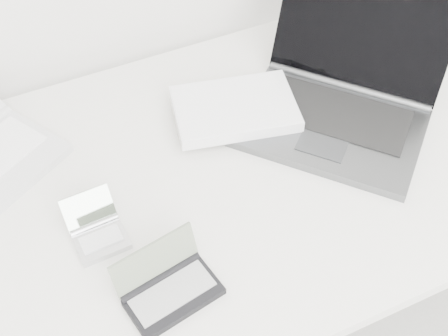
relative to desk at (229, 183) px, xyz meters
name	(u,v)px	position (x,y,z in m)	size (l,w,h in m)	color
desk	(229,183)	(0.00, 0.00, 0.00)	(1.60, 0.80, 0.73)	white
laptop_large	(310,103)	(0.22, 0.06, 0.09)	(0.61, 0.52, 0.24)	#55575A
pda_silver	(98,232)	(-0.29, -0.05, 0.06)	(0.10, 0.12, 0.07)	silver
palmtop_charcoal	(168,287)	(-0.22, -0.21, 0.06)	(0.18, 0.14, 0.09)	black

